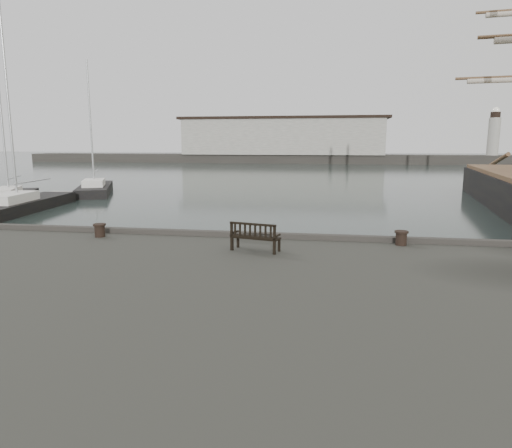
{
  "coord_description": "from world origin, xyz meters",
  "views": [
    {
      "loc": [
        3.79,
        -15.52,
        4.84
      ],
      "look_at": [
        1.28,
        -0.5,
        2.1
      ],
      "focal_mm": 32.0,
      "sensor_mm": 36.0,
      "label": 1
    }
  ],
  "objects_px": {
    "bench": "(255,242)",
    "yacht_d": "(95,191)",
    "yacht_b": "(11,201)",
    "bollard_right": "(401,238)",
    "yacht_c": "(23,208)",
    "bollard_left": "(100,230)"
  },
  "relations": [
    {
      "from": "bollard_left",
      "to": "yacht_b",
      "type": "distance_m",
      "value": 24.45
    },
    {
      "from": "bollard_left",
      "to": "yacht_d",
      "type": "xyz_separation_m",
      "value": [
        -14.35,
        25.76,
        -1.56
      ]
    },
    {
      "from": "bollard_right",
      "to": "yacht_d",
      "type": "height_order",
      "value": "yacht_d"
    },
    {
      "from": "yacht_b",
      "to": "yacht_d",
      "type": "height_order",
      "value": "yacht_b"
    },
    {
      "from": "bollard_right",
      "to": "yacht_c",
      "type": "distance_m",
      "value": 27.66
    },
    {
      "from": "bollard_left",
      "to": "bollard_right",
      "type": "height_order",
      "value": "bollard_right"
    },
    {
      "from": "bollard_left",
      "to": "bollard_right",
      "type": "distance_m",
      "value": 10.26
    },
    {
      "from": "bollard_left",
      "to": "yacht_c",
      "type": "relative_size",
      "value": 0.03
    },
    {
      "from": "bench",
      "to": "yacht_d",
      "type": "distance_m",
      "value": 33.66
    },
    {
      "from": "yacht_b",
      "to": "bollard_right",
      "type": "bearing_deg",
      "value": -56.49
    },
    {
      "from": "bench",
      "to": "yacht_d",
      "type": "xyz_separation_m",
      "value": [
        -20.09,
        26.96,
        -1.6
      ]
    },
    {
      "from": "bench",
      "to": "yacht_c",
      "type": "relative_size",
      "value": 0.11
    },
    {
      "from": "yacht_b",
      "to": "bench",
      "type": "bearing_deg",
      "value": -63.79
    },
    {
      "from": "yacht_c",
      "to": "yacht_d",
      "type": "distance_m",
      "value": 11.52
    },
    {
      "from": "bench",
      "to": "bollard_right",
      "type": "relative_size",
      "value": 3.41
    },
    {
      "from": "yacht_b",
      "to": "yacht_d",
      "type": "relative_size",
      "value": 1.06
    },
    {
      "from": "bollard_right",
      "to": "yacht_c",
      "type": "height_order",
      "value": "yacht_c"
    },
    {
      "from": "yacht_d",
      "to": "yacht_b",
      "type": "bearing_deg",
      "value": -131.66
    },
    {
      "from": "yacht_b",
      "to": "yacht_c",
      "type": "xyz_separation_m",
      "value": [
        3.37,
        -3.24,
        -0.0
      ]
    },
    {
      "from": "yacht_c",
      "to": "yacht_d",
      "type": "xyz_separation_m",
      "value": [
        -0.73,
        11.49,
        -0.01
      ]
    },
    {
      "from": "yacht_b",
      "to": "yacht_c",
      "type": "relative_size",
      "value": 0.91
    },
    {
      "from": "bollard_right",
      "to": "yacht_d",
      "type": "bearing_deg",
      "value": 134.11
    }
  ]
}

